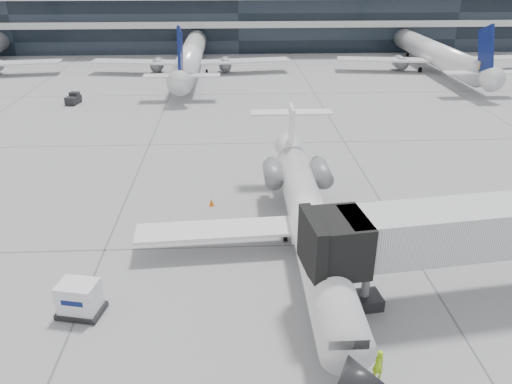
{
  "coord_description": "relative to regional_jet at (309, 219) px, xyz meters",
  "views": [
    {
      "loc": [
        -1.46,
        -28.2,
        17.42
      ],
      "look_at": [
        0.04,
        2.9,
        2.6
      ],
      "focal_mm": 35.0,
      "sensor_mm": 36.0,
      "label": 1
    }
  ],
  "objects": [
    {
      "name": "ground",
      "position": [
        -3.29,
        0.44,
        -2.19
      ],
      "size": [
        220.0,
        220.0,
        0.0
      ],
      "primitive_type": "plane",
      "color": "gray",
      "rests_on": "ground"
    },
    {
      "name": "terminal",
      "position": [
        -3.29,
        82.44,
        2.81
      ],
      "size": [
        170.0,
        22.0,
        10.0
      ],
      "primitive_type": "cube",
      "color": "black",
      "rests_on": "ground"
    },
    {
      "name": "bg_jet_center",
      "position": [
        -11.29,
        55.44,
        -2.19
      ],
      "size": [
        32.0,
        40.0,
        9.6
      ],
      "primitive_type": null,
      "color": "white",
      "rests_on": "ground"
    },
    {
      "name": "bg_jet_right",
      "position": [
        28.71,
        55.44,
        -2.19
      ],
      "size": [
        32.0,
        40.0,
        9.6
      ],
      "primitive_type": null,
      "color": "white",
      "rests_on": "ground"
    },
    {
      "name": "regional_jet",
      "position": [
        0.0,
        0.0,
        0.0
      ],
      "size": [
        22.29,
        27.69,
        6.41
      ],
      "rotation": [
        0.0,
        0.0,
        -0.01
      ],
      "color": "white",
      "rests_on": "ground"
    },
    {
      "name": "jet_bridge",
      "position": [
        8.77,
        -5.19,
        2.08
      ],
      "size": [
        18.25,
        5.72,
        5.86
      ],
      "rotation": [
        0.0,
        0.0,
        0.13
      ],
      "color": "#AFB2B4",
      "rests_on": "ground"
    },
    {
      "name": "ramp_worker",
      "position": [
        1.55,
        -11.16,
        -1.39
      ],
      "size": [
        0.66,
        0.52,
        1.6
      ],
      "primitive_type": "imported",
      "rotation": [
        0.0,
        0.0,
        3.39
      ],
      "color": "#A8E217",
      "rests_on": "ground"
    },
    {
      "name": "cargo_uld",
      "position": [
        -13.07,
        -5.92,
        -1.25
      ],
      "size": [
        2.61,
        2.15,
        1.88
      ],
      "rotation": [
        0.0,
        0.0,
        -0.21
      ],
      "color": "black",
      "rests_on": "ground"
    },
    {
      "name": "traffic_cone",
      "position": [
        -6.51,
        6.55,
        -1.91
      ],
      "size": [
        0.46,
        0.46,
        0.58
      ],
      "rotation": [
        0.0,
        0.0,
        -0.18
      ],
      "color": "#DE5F0B",
      "rests_on": "ground"
    },
    {
      "name": "far_tug",
      "position": [
        -25.28,
        36.61,
        -1.55
      ],
      "size": [
        1.73,
        2.44,
        1.42
      ],
      "rotation": [
        0.0,
        0.0,
        -0.2
      ],
      "color": "black",
      "rests_on": "ground"
    }
  ]
}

